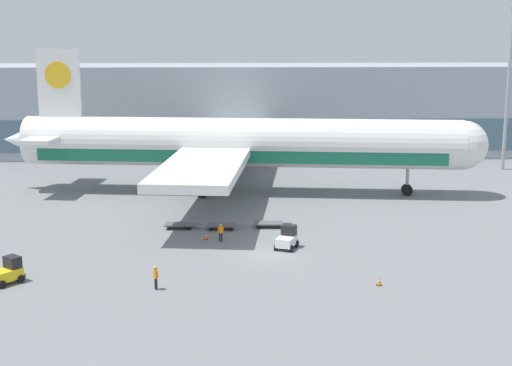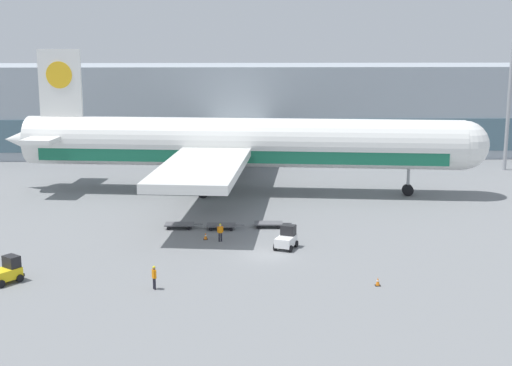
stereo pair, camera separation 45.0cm
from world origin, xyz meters
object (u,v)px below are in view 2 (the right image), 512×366
object	(u,v)px
baggage_dolly_second	(221,225)
ground_crew_far	(154,275)
light_mast	(512,65)
airplane_main	(235,144)
traffic_cone_far	(378,282)
baggage_tug_foreground	(287,239)
ground_crew_near	(220,231)
traffic_cone_near	(206,236)
baggage_dolly_third	(269,223)
baggage_dolly_lead	(180,225)
baggage_tug_mid	(7,271)

from	to	relation	value
baggage_dolly_second	ground_crew_far	distance (m)	17.39
light_mast	airplane_main	distance (m)	41.32
light_mast	traffic_cone_far	bearing A→B (deg)	-120.13
light_mast	baggage_tug_foreground	bearing A→B (deg)	-132.08
ground_crew_near	traffic_cone_near	bearing A→B (deg)	-39.10
baggage_dolly_second	traffic_cone_near	world-z (taller)	traffic_cone_near
light_mast	baggage_dolly_third	distance (m)	48.01
baggage_dolly_second	traffic_cone_far	distance (m)	20.44
airplane_main	traffic_cone_near	xyz separation A→B (m)	(-2.76, -20.43, -5.52)
baggage_dolly_lead	ground_crew_far	bearing A→B (deg)	-90.01
baggage_dolly_second	light_mast	bearing A→B (deg)	39.64
baggage_tug_mid	traffic_cone_far	world-z (taller)	baggage_tug_mid
baggage_tug_mid	light_mast	bearing A→B (deg)	-11.37
light_mast	baggage_dolly_third	size ratio (longest dim) A/B	6.87
airplane_main	light_mast	bearing A→B (deg)	26.42
light_mast	ground_crew_near	size ratio (longest dim) A/B	15.04
baggage_tug_foreground	traffic_cone_near	distance (m)	7.91
airplane_main	ground_crew_far	xyz separation A→B (m)	(-6.02, -33.63, -4.76)
ground_crew_far	light_mast	bearing A→B (deg)	106.42
baggage_tug_mid	baggage_dolly_third	xyz separation A→B (m)	(20.73, 15.45, -0.49)
airplane_main	baggage_tug_foreground	xyz separation A→B (m)	(4.55, -23.42, -4.96)
baggage_tug_foreground	baggage_dolly_second	xyz separation A→B (m)	(-5.92, 6.53, -0.49)
baggage_tug_foreground	baggage_dolly_second	world-z (taller)	baggage_tug_foreground
baggage_dolly_third	traffic_cone_near	world-z (taller)	traffic_cone_near
light_mast	ground_crew_far	bearing A→B (deg)	-132.97
baggage_dolly_third	traffic_cone_near	bearing A→B (deg)	-143.91
traffic_cone_near	traffic_cone_far	size ratio (longest dim) A/B	0.98
baggage_dolly_second	baggage_dolly_third	size ratio (longest dim) A/B	1.00
light_mast	baggage_tug_mid	world-z (taller)	light_mast
baggage_tug_foreground	baggage_dolly_lead	world-z (taller)	baggage_tug_foreground
traffic_cone_near	traffic_cone_far	distance (m)	18.68
baggage_dolly_lead	ground_crew_far	distance (m)	17.19
ground_crew_near	ground_crew_far	world-z (taller)	ground_crew_far
baggage_tug_mid	ground_crew_near	world-z (taller)	baggage_tug_mid
baggage_tug_mid	traffic_cone_near	bearing A→B (deg)	-13.02
baggage_dolly_lead	baggage_dolly_third	bearing A→B (deg)	2.76
baggage_dolly_lead	baggage_dolly_second	xyz separation A→B (m)	(4.08, -0.43, 0.00)
baggage_tug_mid	baggage_dolly_second	xyz separation A→B (m)	(16.07, 14.88, -0.49)
baggage_dolly_lead	traffic_cone_near	bearing A→B (deg)	-53.93
light_mast	baggage_dolly_second	xyz separation A→B (m)	(-39.37, -30.51, -14.28)
baggage_tug_mid	baggage_dolly_third	distance (m)	25.86
baggage_tug_mid	baggage_dolly_lead	xyz separation A→B (m)	(11.99, 15.31, -0.49)
traffic_cone_far	baggage_dolly_lead	bearing A→B (deg)	133.81
baggage_tug_foreground	baggage_tug_mid	bearing A→B (deg)	133.73
light_mast	baggage_tug_mid	size ratio (longest dim) A/B	9.18
baggage_dolly_lead	baggage_dolly_third	size ratio (longest dim) A/B	1.00
ground_crew_near	traffic_cone_near	xyz separation A→B (m)	(-1.38, 0.70, -0.67)
airplane_main	ground_crew_far	size ratio (longest dim) A/B	31.93
traffic_cone_far	baggage_tug_mid	bearing A→B (deg)	176.80
ground_crew_far	baggage_dolly_third	bearing A→B (deg)	121.11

